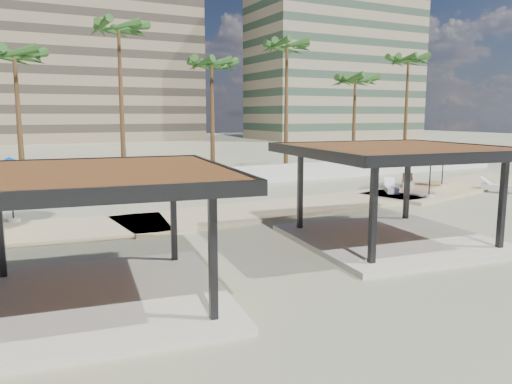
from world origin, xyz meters
TOP-DOWN VIEW (x-y plane):
  - ground at (0.00, 0.00)m, footprint 200.00×200.00m
  - promenade at (2.00, 7.67)m, footprint 44.45×7.97m
  - boundary_wall at (0.00, 16.00)m, footprint 56.00×0.30m
  - building_mid at (4.00, 78.00)m, footprint 38.00×16.00m
  - building_east at (48.00, 66.00)m, footprint 32.00×15.00m
  - pavilion_central at (2.36, -0.14)m, footprint 7.69×7.69m
  - pavilion_west at (-8.23, -1.30)m, footprint 7.38×7.38m
  - umbrella_c at (12.32, 9.20)m, footprint 3.49×3.49m
  - umbrella_d at (10.43, 5.80)m, footprint 3.10×3.10m
  - umbrella_e at (14.17, 8.34)m, footprint 3.99×3.99m
  - umbrella_f at (-9.79, 9.20)m, footprint 3.06×3.06m
  - lounger_b at (9.83, 8.10)m, footprint 1.60×1.96m
  - lounger_c at (15.99, 5.84)m, footprint 1.38×1.95m
  - lounger_d at (12.23, 9.23)m, footprint 1.77×1.89m
  - palm_c at (-9.00, 18.10)m, footprint 3.00×3.00m
  - palm_d at (-3.00, 18.90)m, footprint 3.00×3.00m
  - palm_e at (3.00, 18.40)m, footprint 3.00×3.00m
  - palm_f at (9.00, 18.60)m, footprint 3.00×3.00m
  - palm_g at (15.00, 18.20)m, footprint 3.00×3.00m
  - palm_h at (21.00, 18.80)m, footprint 3.00×3.00m

SIDE VIEW (x-z plane):
  - ground at x=0.00m, z-range 0.00..0.00m
  - promenade at x=2.00m, z-range -0.06..0.18m
  - lounger_c at x=15.99m, z-range 0.00..0.71m
  - lounger_b at x=9.83m, z-range -0.01..0.73m
  - lounger_d at x=12.23m, z-range -0.01..0.73m
  - boundary_wall at x=0.00m, z-range 0.00..1.20m
  - pavilion_west at x=-8.23m, z-range 0.32..3.65m
  - pavilion_central at x=2.36m, z-range 0.34..3.85m
  - umbrella_c at x=12.32m, z-range 1.08..3.57m
  - umbrella_d at x=10.43m, z-range 1.09..3.64m
  - umbrella_f at x=-9.79m, z-range 1.15..3.84m
  - umbrella_e at x=14.17m, z-range 1.15..3.85m
  - palm_g at x=15.00m, z-range 2.94..11.00m
  - palm_c at x=-9.00m, z-range 3.23..11.93m
  - palm_e at x=3.00m, z-range 3.26..12.04m
  - palm_h at x=21.00m, z-range 3.77..13.70m
  - palm_f at x=9.00m, z-range 3.94..14.27m
  - palm_d at x=-3.00m, z-range 4.10..14.82m
  - building_mid at x=4.00m, z-range -0.93..29.47m
  - building_east at x=48.00m, z-range -0.93..35.47m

